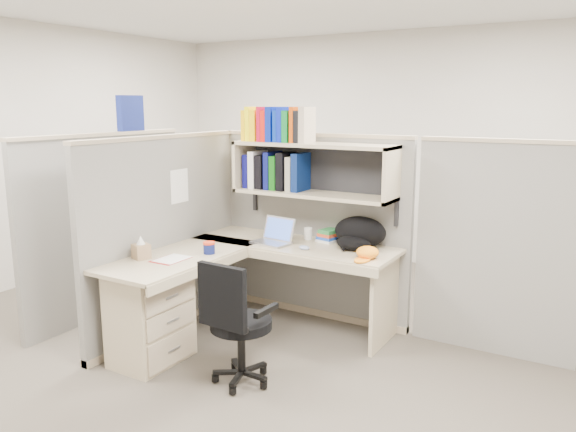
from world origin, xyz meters
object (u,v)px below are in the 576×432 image
Objects in this scene: laptop at (271,231)px; snack_canister at (209,248)px; desk at (191,298)px; backpack at (357,233)px; task_chair at (238,342)px.

laptop reaches higher than snack_canister.
snack_canister is at bearing 89.06° from desk.
laptop is 0.72× the size of backpack.
laptop is 0.35× the size of task_chair.
desk is at bearing -90.94° from snack_canister.
backpack is 1.36m from task_chair.
backpack is at bearing 38.34° from snack_canister.
snack_canister is (-0.25, -0.51, -0.06)m from laptop.
laptop is at bearing -178.25° from backpack.
backpack is at bearing 46.03° from desk.
backpack reaches higher than desk.
backpack reaches higher than snack_canister.
backpack is (0.93, 0.96, 0.42)m from desk.
backpack is 1.18m from snack_canister.
task_chair is at bearing -37.96° from snack_canister.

